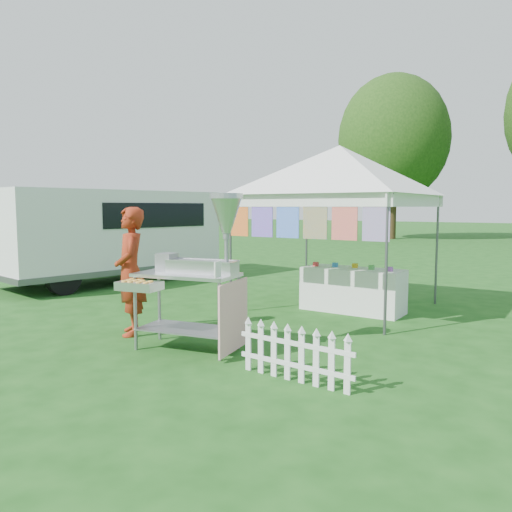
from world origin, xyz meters
The scene contains 8 objects.
ground centered at (0.00, 0.00, 0.00)m, with size 120.00×120.00×0.00m, color #174915.
canopy_main centered at (0.00, 3.49, 2.99)m, with size 4.24×4.24×3.45m.
tree_left centered at (-6.00, 24.00, 5.83)m, with size 6.40×6.40×9.53m.
donut_cart centered at (-0.28, -0.07, 1.21)m, with size 1.50×1.27×2.06m.
vendor centered at (-1.71, 0.02, 0.94)m, with size 0.69×0.45×1.89m, color maroon.
cargo_van centered at (-6.13, 3.50, 1.23)m, with size 2.99×5.75×2.28m.
picket_fence centered at (1.29, -0.39, 0.29)m, with size 1.44×0.10×0.56m.
display_table centered at (0.35, 3.37, 0.39)m, with size 1.80×0.70×0.79m, color white.
Camera 1 is at (3.88, -4.97, 1.89)m, focal length 35.00 mm.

